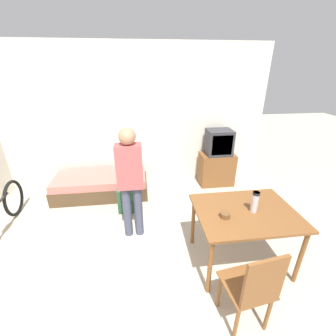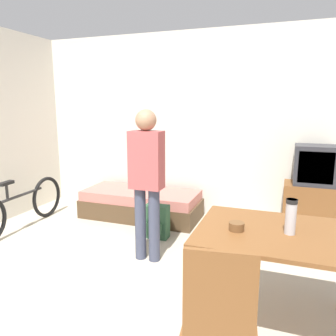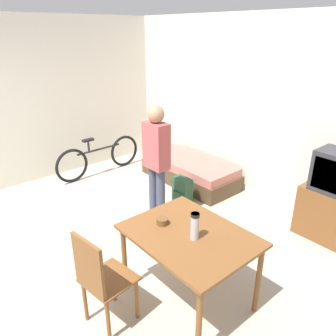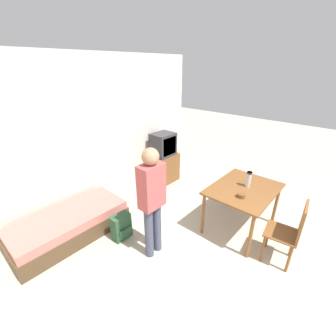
{
  "view_description": "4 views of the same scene",
  "coord_description": "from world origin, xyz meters",
  "px_view_note": "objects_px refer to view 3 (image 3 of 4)",
  "views": [
    {
      "loc": [
        0.28,
        -0.89,
        2.29
      ],
      "look_at": [
        0.67,
        2.1,
        0.91
      ],
      "focal_mm": 24.0,
      "sensor_mm": 36.0,
      "label": 1
    },
    {
      "loc": [
        1.47,
        -1.24,
        1.67
      ],
      "look_at": [
        0.33,
        1.9,
        1.01
      ],
      "focal_mm": 35.0,
      "sensor_mm": 36.0,
      "label": 2
    },
    {
      "loc": [
        3.22,
        -0.63,
        2.46
      ],
      "look_at": [
        0.46,
        1.72,
        0.92
      ],
      "focal_mm": 35.0,
      "sensor_mm": 36.0,
      "label": 3
    },
    {
      "loc": [
        -1.59,
        0.0,
        2.5
      ],
      "look_at": [
        0.71,
        2.05,
        1.08
      ],
      "focal_mm": 24.0,
      "sensor_mm": 36.0,
      "label": 4
    }
  ],
  "objects_px": {
    "daybed": "(189,171)",
    "person_standing": "(156,158)",
    "thermos_flask": "(195,225)",
    "tv": "(331,201)",
    "mate_bowl": "(162,221)",
    "dining_table": "(189,242)",
    "bicycle": "(99,157)",
    "backpack": "(182,191)",
    "wooden_chair": "(100,278)"
  },
  "relations": [
    {
      "from": "person_standing",
      "to": "thermos_flask",
      "type": "xyz_separation_m",
      "value": [
        1.41,
        -0.7,
        -0.03
      ]
    },
    {
      "from": "bicycle",
      "to": "person_standing",
      "type": "distance_m",
      "value": 2.05
    },
    {
      "from": "person_standing",
      "to": "thermos_flask",
      "type": "relative_size",
      "value": 6.34
    },
    {
      "from": "thermos_flask",
      "to": "tv",
      "type": "bearing_deg",
      "value": 81.99
    },
    {
      "from": "person_standing",
      "to": "backpack",
      "type": "relative_size",
      "value": 3.81
    },
    {
      "from": "thermos_flask",
      "to": "backpack",
      "type": "height_order",
      "value": "thermos_flask"
    },
    {
      "from": "tv",
      "to": "mate_bowl",
      "type": "xyz_separation_m",
      "value": [
        -0.66,
        -2.14,
        0.26
      ]
    },
    {
      "from": "tv",
      "to": "thermos_flask",
      "type": "xyz_separation_m",
      "value": [
        -0.29,
        -2.07,
        0.37
      ]
    },
    {
      "from": "tv",
      "to": "dining_table",
      "type": "relative_size",
      "value": 1.01
    },
    {
      "from": "thermos_flask",
      "to": "daybed",
      "type": "bearing_deg",
      "value": 136.85
    },
    {
      "from": "thermos_flask",
      "to": "mate_bowl",
      "type": "xyz_separation_m",
      "value": [
        -0.36,
        -0.07,
        -0.11
      ]
    },
    {
      "from": "mate_bowl",
      "to": "bicycle",
      "type": "bearing_deg",
      "value": 161.98
    },
    {
      "from": "mate_bowl",
      "to": "daybed",
      "type": "bearing_deg",
      "value": 130.25
    },
    {
      "from": "daybed",
      "to": "bicycle",
      "type": "relative_size",
      "value": 1.02
    },
    {
      "from": "person_standing",
      "to": "wooden_chair",
      "type": "bearing_deg",
      "value": -53.99
    },
    {
      "from": "daybed",
      "to": "wooden_chair",
      "type": "height_order",
      "value": "wooden_chair"
    },
    {
      "from": "daybed",
      "to": "person_standing",
      "type": "bearing_deg",
      "value": -62.59
    },
    {
      "from": "bicycle",
      "to": "mate_bowl",
      "type": "height_order",
      "value": "mate_bowl"
    },
    {
      "from": "daybed",
      "to": "tv",
      "type": "distance_m",
      "value": 2.36
    },
    {
      "from": "mate_bowl",
      "to": "thermos_flask",
      "type": "bearing_deg",
      "value": 10.28
    },
    {
      "from": "backpack",
      "to": "mate_bowl",
      "type": "bearing_deg",
      "value": -48.9
    },
    {
      "from": "tv",
      "to": "wooden_chair",
      "type": "height_order",
      "value": "tv"
    },
    {
      "from": "daybed",
      "to": "mate_bowl",
      "type": "distance_m",
      "value": 2.65
    },
    {
      "from": "bicycle",
      "to": "backpack",
      "type": "relative_size",
      "value": 4.02
    },
    {
      "from": "backpack",
      "to": "bicycle",
      "type": "bearing_deg",
      "value": -168.47
    },
    {
      "from": "wooden_chair",
      "to": "backpack",
      "type": "relative_size",
      "value": 2.27
    },
    {
      "from": "daybed",
      "to": "tv",
      "type": "bearing_deg",
      "value": 4.01
    },
    {
      "from": "bicycle",
      "to": "backpack",
      "type": "bearing_deg",
      "value": 11.53
    },
    {
      "from": "wooden_chair",
      "to": "thermos_flask",
      "type": "bearing_deg",
      "value": 66.1
    },
    {
      "from": "tv",
      "to": "backpack",
      "type": "distance_m",
      "value": 2.02
    },
    {
      "from": "dining_table",
      "to": "bicycle",
      "type": "distance_m",
      "value": 3.41
    },
    {
      "from": "tv",
      "to": "dining_table",
      "type": "bearing_deg",
      "value": -100.21
    },
    {
      "from": "daybed",
      "to": "wooden_chair",
      "type": "bearing_deg",
      "value": -57.69
    },
    {
      "from": "tv",
      "to": "mate_bowl",
      "type": "distance_m",
      "value": 2.25
    },
    {
      "from": "tv",
      "to": "thermos_flask",
      "type": "distance_m",
      "value": 2.13
    },
    {
      "from": "daybed",
      "to": "dining_table",
      "type": "relative_size",
      "value": 1.5
    },
    {
      "from": "tv",
      "to": "backpack",
      "type": "relative_size",
      "value": 2.74
    },
    {
      "from": "wooden_chair",
      "to": "mate_bowl",
      "type": "relative_size",
      "value": 8.57
    },
    {
      "from": "mate_bowl",
      "to": "tv",
      "type": "bearing_deg",
      "value": 72.94
    },
    {
      "from": "tv",
      "to": "mate_bowl",
      "type": "bearing_deg",
      "value": -107.06
    },
    {
      "from": "dining_table",
      "to": "backpack",
      "type": "relative_size",
      "value": 2.72
    },
    {
      "from": "person_standing",
      "to": "dining_table",
      "type": "bearing_deg",
      "value": -27.06
    },
    {
      "from": "dining_table",
      "to": "wooden_chair",
      "type": "distance_m",
      "value": 0.84
    },
    {
      "from": "dining_table",
      "to": "thermos_flask",
      "type": "distance_m",
      "value": 0.24
    },
    {
      "from": "daybed",
      "to": "thermos_flask",
      "type": "xyz_separation_m",
      "value": [
        2.04,
        -1.91,
        0.7
      ]
    },
    {
      "from": "tv",
      "to": "thermos_flask",
      "type": "relative_size",
      "value": 4.56
    },
    {
      "from": "daybed",
      "to": "dining_table",
      "type": "height_order",
      "value": "dining_table"
    },
    {
      "from": "daybed",
      "to": "person_standing",
      "type": "height_order",
      "value": "person_standing"
    },
    {
      "from": "thermos_flask",
      "to": "mate_bowl",
      "type": "height_order",
      "value": "thermos_flask"
    },
    {
      "from": "wooden_chair",
      "to": "tv",
      "type": "bearing_deg",
      "value": 77.44
    }
  ]
}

